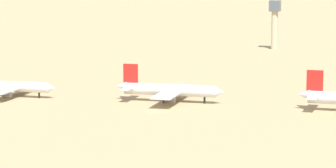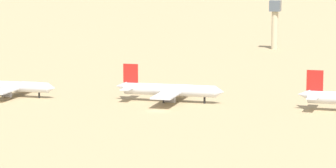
% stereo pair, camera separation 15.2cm
% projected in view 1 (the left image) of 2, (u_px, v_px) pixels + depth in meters
% --- Properties ---
extents(ground, '(4000.00, 4000.00, 0.00)m').
position_uv_depth(ground, '(156.00, 111.00, 235.09)').
color(ground, tan).
extents(parked_jet_white_2, '(30.34, 25.43, 10.04)m').
position_uv_depth(parked_jet_white_2, '(10.00, 86.00, 259.80)').
color(parked_jet_white_2, silver).
rests_on(parked_jet_white_2, ground).
extents(parked_jet_red_3, '(33.70, 28.24, 11.15)m').
position_uv_depth(parked_jet_red_3, '(169.00, 90.00, 250.08)').
color(parked_jet_red_3, silver).
rests_on(parked_jet_red_3, ground).
extents(control_tower, '(5.20, 5.20, 23.51)m').
position_uv_depth(control_tower, '(275.00, 20.00, 401.19)').
color(control_tower, '#C6B793').
rests_on(control_tower, ground).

